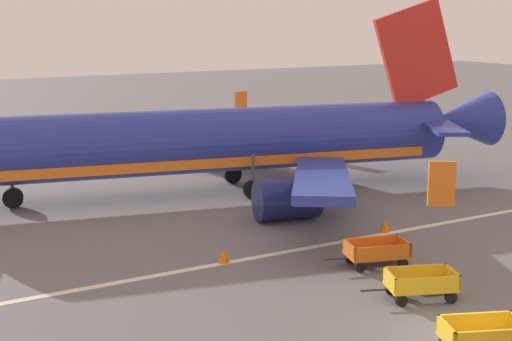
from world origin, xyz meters
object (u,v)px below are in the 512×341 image
Objects in this scene: traffic_cone_mid_apron at (224,255)px; traffic_cone_by_carts at (385,225)px; baggage_cart_second_in_row at (483,336)px; airplane at (218,142)px; baggage_cart_fourth_in_row at (376,252)px; baggage_cart_third_in_row at (421,283)px.

traffic_cone_mid_apron is 0.98× the size of traffic_cone_by_carts.
traffic_cone_by_carts is (5.68, 11.65, -0.26)m from baggage_cart_second_in_row.
airplane is 10.35× the size of baggage_cart_fourth_in_row.
baggage_cart_second_in_row is 5.28× the size of traffic_cone_by_carts.
baggage_cart_second_in_row is at bearing -95.49° from airplane.
traffic_cone_by_carts is at bearing 46.64° from baggage_cart_fourth_in_row.
baggage_cart_fourth_in_row is (0.85, 3.66, 0.00)m from baggage_cart_third_in_row.
traffic_cone_mid_apron is at bearing -178.66° from traffic_cone_by_carts.
baggage_cart_third_in_row is at bearing -92.55° from airplane.
airplane reaches higher than traffic_cone_by_carts.
baggage_cart_third_in_row and baggage_cart_fourth_in_row have the same top height.
baggage_cart_third_in_row is 8.43m from traffic_cone_mid_apron.
baggage_cart_third_in_row is at bearing -103.08° from baggage_cart_fourth_in_row.
baggage_cart_fourth_in_row reaches higher than traffic_cone_mid_apron.
traffic_cone_by_carts is (3.50, -11.07, -2.72)m from airplane.
baggage_cart_second_in_row is at bearing -115.99° from traffic_cone_by_carts.
traffic_cone_by_carts is at bearing 1.34° from traffic_cone_mid_apron.
airplane reaches higher than baggage_cart_second_in_row.
traffic_cone_by_carts is (4.32, 7.33, -0.26)m from baggage_cart_third_in_row.
baggage_cart_third_in_row is 0.99× the size of baggage_cart_fourth_in_row.
baggage_cart_second_in_row reaches higher than traffic_cone_mid_apron.
traffic_cone_mid_apron is (-4.51, 7.12, -0.27)m from baggage_cart_third_in_row.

